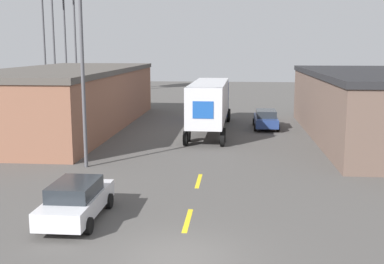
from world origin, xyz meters
name	(u,v)px	position (x,y,z in m)	size (l,w,h in m)	color
ground_plane	(177,258)	(0.00, 0.00, 0.00)	(160.00, 160.00, 0.00)	#4C4947
road_centerline	(188,220)	(0.00, 3.40, 0.00)	(0.20, 13.77, 0.01)	yellow
warehouse_left	(67,98)	(-12.14, 24.42, 2.46)	(9.72, 25.59, 4.91)	brown
warehouse_right	(381,105)	(12.25, 21.39, 2.46)	(9.95, 21.94, 4.90)	brown
semi_truck	(211,101)	(-0.18, 23.79, 2.39)	(3.05, 14.13, 3.99)	navy
parked_car_right_far	(266,119)	(4.28, 25.28, 0.79)	(2.01, 4.60, 1.54)	navy
parked_car_left_near	(76,200)	(-4.28, 3.13, 0.79)	(2.01, 4.60, 1.54)	silver
street_lamp	(87,70)	(-6.20, 11.29, 5.40)	(2.64, 0.32, 9.44)	#4C4C51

